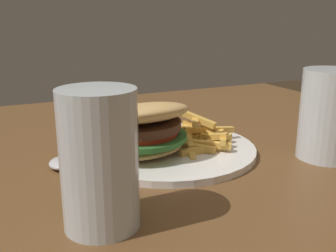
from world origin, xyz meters
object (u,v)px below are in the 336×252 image
(juice_glass, at_px, (329,118))
(spoon, at_px, (63,161))
(meal_plate_near, at_px, (154,137))
(beer_glass, at_px, (100,164))

(juice_glass, bearing_deg, spoon, -20.20)
(juice_glass, bearing_deg, meal_plate_near, -25.51)
(beer_glass, bearing_deg, spoon, -88.28)
(meal_plate_near, height_order, beer_glass, beer_glass)
(juice_glass, distance_m, spoon, 0.39)
(meal_plate_near, relative_size, juice_glass, 1.31)
(meal_plate_near, height_order, spoon, meal_plate_near)
(meal_plate_near, relative_size, beer_glass, 1.91)
(meal_plate_near, bearing_deg, spoon, -10.00)
(juice_glass, bearing_deg, beer_glass, 8.10)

